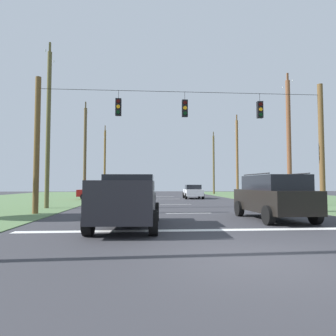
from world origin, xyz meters
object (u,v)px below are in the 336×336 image
utility_pole_near_left (214,163)px  utility_pole_distant_right (85,152)px  suv_black (273,196)px  utility_pole_mid_right (289,141)px  utility_pole_far_left (48,126)px  distant_car_oncoming (99,192)px  utility_pole_distant_left (105,161)px  distant_car_crossing_white (193,191)px  overhead_signal_span (185,140)px  utility_pole_far_right (237,156)px  pickup_truck (128,201)px

utility_pole_near_left → utility_pole_distant_right: utility_pole_distant_right is taller
suv_black → utility_pole_mid_right: size_ratio=0.49×
utility_pole_far_left → utility_pole_near_left: bearing=57.3°
distant_car_oncoming → utility_pole_mid_right: bearing=-33.5°
utility_pole_far_left → utility_pole_distant_left: utility_pole_far_left is taller
distant_car_crossing_white → utility_pole_distant_left: (-11.71, 14.59, 4.52)m
distant_car_oncoming → overhead_signal_span: bearing=-65.0°
distant_car_crossing_white → utility_pole_distant_right: bearing=-179.2°
overhead_signal_span → utility_pole_far_right: utility_pole_far_right is taller
overhead_signal_span → utility_pole_near_left: utility_pole_near_left is taller
overhead_signal_span → utility_pole_far_right: (8.46, 17.64, 0.79)m
suv_black → utility_pole_distant_right: (-12.29, 19.69, 4.02)m
utility_pole_near_left → distant_car_oncoming: bearing=-134.8°
suv_black → pickup_truck: bearing=-164.9°
suv_black → utility_pole_distant_left: bearing=109.5°
utility_pole_far_right → utility_pole_distant_left: utility_pole_distant_left is taller
distant_car_crossing_white → utility_pole_mid_right: 13.44m
distant_car_crossing_white → utility_pole_distant_left: bearing=128.7°
distant_car_crossing_white → distant_car_oncoming: 10.11m
pickup_truck → utility_pole_near_left: 37.77m
overhead_signal_span → suv_black: overhead_signal_span is taller
overhead_signal_span → utility_pole_near_left: size_ratio=1.62×
utility_pole_mid_right → utility_pole_distant_left: 31.31m
pickup_truck → utility_pole_far_right: (11.27, 22.75, 3.86)m
suv_black → utility_pole_distant_left: size_ratio=0.45×
pickup_truck → distant_car_oncoming: pickup_truck is taller
distant_car_oncoming → utility_pole_near_left: size_ratio=0.43×
utility_pole_mid_right → utility_pole_far_right: bearing=89.6°
overhead_signal_span → suv_black: 5.73m
distant_car_crossing_white → utility_pole_distant_right: 12.56m
utility_pole_far_left → pickup_truck: bearing=-56.6°
utility_pole_distant_left → utility_pole_near_left: bearing=-1.3°
overhead_signal_span → utility_pole_mid_right: bearing=29.7°
utility_pole_mid_right → utility_pole_distant_right: size_ratio=0.93×
pickup_truck → utility_pole_mid_right: size_ratio=0.56×
utility_pole_far_left → utility_pole_distant_left: size_ratio=1.02×
distant_car_crossing_white → utility_pole_far_left: utility_pole_far_left is taller
overhead_signal_span → utility_pole_distant_left: utility_pole_distant_left is taller
utility_pole_far_right → utility_pole_near_left: (0.19, 13.02, 0.12)m
distant_car_crossing_white → utility_pole_distant_right: (-11.80, -0.16, 4.29)m
utility_pole_far_right → utility_pole_distant_right: 17.28m
utility_pole_distant_right → suv_black: bearing=-58.0°
pickup_truck → utility_pole_distant_left: bearing=99.2°
pickup_truck → utility_pole_near_left: (11.46, 35.77, 3.98)m
distant_car_oncoming → utility_pole_far_right: (15.42, 2.70, 4.04)m
distant_car_oncoming → utility_pole_near_left: bearing=45.2°
pickup_truck → utility_pole_far_left: (-5.82, 8.83, 4.45)m
overhead_signal_span → utility_pole_far_right: size_ratio=1.66×
distant_car_oncoming → utility_pole_distant_right: utility_pole_distant_right is taller
utility_pole_distant_left → utility_pole_distant_right: bearing=-90.4°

